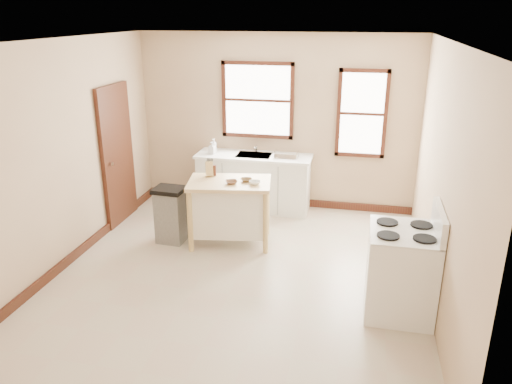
% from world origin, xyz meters
% --- Properties ---
extents(floor, '(5.00, 5.00, 0.00)m').
position_xyz_m(floor, '(0.00, 0.00, 0.00)').
color(floor, beige).
rests_on(floor, ground).
extents(ceiling, '(5.00, 5.00, 0.00)m').
position_xyz_m(ceiling, '(0.00, 0.00, 2.80)').
color(ceiling, white).
rests_on(ceiling, ground).
extents(wall_back, '(4.50, 0.04, 2.80)m').
position_xyz_m(wall_back, '(0.00, 2.50, 1.40)').
color(wall_back, tan).
rests_on(wall_back, ground).
extents(wall_left, '(0.04, 5.00, 2.80)m').
position_xyz_m(wall_left, '(-2.25, 0.00, 1.40)').
color(wall_left, tan).
rests_on(wall_left, ground).
extents(wall_right, '(0.04, 5.00, 2.80)m').
position_xyz_m(wall_right, '(2.25, 0.00, 1.40)').
color(wall_right, tan).
rests_on(wall_right, ground).
extents(window_main, '(1.17, 0.06, 1.22)m').
position_xyz_m(window_main, '(-0.30, 2.48, 1.75)').
color(window_main, '#3C1310').
rests_on(window_main, wall_back).
extents(window_side, '(0.77, 0.06, 1.37)m').
position_xyz_m(window_side, '(1.35, 2.48, 1.60)').
color(window_side, '#3C1310').
rests_on(window_side, wall_back).
extents(door_left, '(0.06, 0.90, 2.10)m').
position_xyz_m(door_left, '(-2.21, 1.30, 1.05)').
color(door_left, '#3C1310').
rests_on(door_left, ground).
extents(baseboard_back, '(4.50, 0.04, 0.12)m').
position_xyz_m(baseboard_back, '(0.00, 2.47, 0.06)').
color(baseboard_back, '#3C1310').
rests_on(baseboard_back, ground).
extents(baseboard_left, '(0.04, 5.00, 0.12)m').
position_xyz_m(baseboard_left, '(-2.22, 0.00, 0.06)').
color(baseboard_left, '#3C1310').
rests_on(baseboard_left, ground).
extents(sink_counter, '(1.86, 0.62, 0.92)m').
position_xyz_m(sink_counter, '(-0.30, 2.20, 0.46)').
color(sink_counter, silver).
rests_on(sink_counter, ground).
extents(faucet, '(0.03, 0.03, 0.22)m').
position_xyz_m(faucet, '(-0.30, 2.38, 1.03)').
color(faucet, silver).
rests_on(faucet, sink_counter).
extents(soap_bottle_a, '(0.11, 0.11, 0.23)m').
position_xyz_m(soap_bottle_a, '(-0.96, 2.19, 1.04)').
color(soap_bottle_a, '#B2B2B2').
rests_on(soap_bottle_a, sink_counter).
extents(soap_bottle_b, '(0.10, 0.10, 0.20)m').
position_xyz_m(soap_bottle_b, '(-0.97, 2.12, 1.02)').
color(soap_bottle_b, '#B2B2B2').
rests_on(soap_bottle_b, sink_counter).
extents(dish_rack, '(0.40, 0.32, 0.09)m').
position_xyz_m(dish_rack, '(0.23, 2.15, 0.97)').
color(dish_rack, silver).
rests_on(dish_rack, sink_counter).
extents(kitchen_island, '(1.22, 0.88, 0.91)m').
position_xyz_m(kitchen_island, '(-0.34, 0.86, 0.46)').
color(kitchen_island, '#EED98C').
rests_on(kitchen_island, ground).
extents(knife_block, '(0.13, 0.13, 0.20)m').
position_xyz_m(knife_block, '(-0.68, 1.02, 1.01)').
color(knife_block, tan).
rests_on(knife_block, kitchen_island).
extents(pepper_grinder, '(0.05, 0.05, 0.15)m').
position_xyz_m(pepper_grinder, '(-0.61, 1.06, 0.99)').
color(pepper_grinder, '#3F1C11').
rests_on(pepper_grinder, kitchen_island).
extents(bowl_a, '(0.22, 0.22, 0.04)m').
position_xyz_m(bowl_a, '(-0.29, 0.77, 0.93)').
color(bowl_a, brown).
rests_on(bowl_a, kitchen_island).
extents(bowl_b, '(0.20, 0.20, 0.04)m').
position_xyz_m(bowl_b, '(-0.12, 0.91, 0.93)').
color(bowl_b, brown).
rests_on(bowl_b, kitchen_island).
extents(bowl_c, '(0.17, 0.17, 0.05)m').
position_xyz_m(bowl_c, '(0.02, 0.81, 0.94)').
color(bowl_c, silver).
rests_on(bowl_c, kitchen_island).
extents(trash_bin, '(0.43, 0.37, 0.81)m').
position_xyz_m(trash_bin, '(-1.17, 0.72, 0.40)').
color(trash_bin, gray).
rests_on(trash_bin, ground).
extents(gas_stove, '(0.76, 0.78, 1.22)m').
position_xyz_m(gas_stove, '(1.89, -0.41, 0.61)').
color(gas_stove, white).
rests_on(gas_stove, ground).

